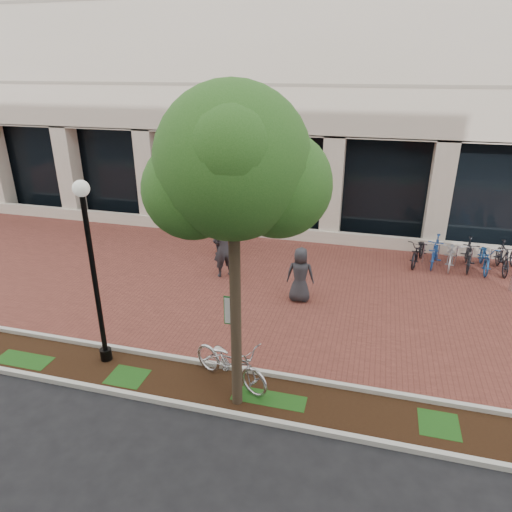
% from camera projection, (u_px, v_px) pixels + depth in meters
% --- Properties ---
extents(ground, '(120.00, 120.00, 0.00)m').
position_uv_depth(ground, '(251.00, 284.00, 14.99)').
color(ground, black).
rests_on(ground, ground).
extents(brick_plaza, '(40.00, 9.00, 0.01)m').
position_uv_depth(brick_plaza, '(251.00, 284.00, 14.99)').
color(brick_plaza, brown).
rests_on(brick_plaza, ground).
extents(planting_strip, '(40.00, 1.50, 0.01)m').
position_uv_depth(planting_strip, '(188.00, 383.00, 10.31)').
color(planting_strip, black).
rests_on(planting_strip, ground).
extents(curb_plaza_side, '(40.00, 0.12, 0.12)m').
position_uv_depth(curb_plaza_side, '(200.00, 362.00, 10.96)').
color(curb_plaza_side, beige).
rests_on(curb_plaza_side, ground).
extents(curb_street_side, '(40.00, 0.12, 0.12)m').
position_uv_depth(curb_street_side, '(174.00, 403.00, 9.62)').
color(curb_street_side, beige).
rests_on(curb_street_side, ground).
extents(parking_sign, '(0.34, 0.07, 2.72)m').
position_uv_depth(parking_sign, '(233.00, 333.00, 9.11)').
color(parking_sign, '#143715').
rests_on(parking_sign, ground).
extents(lamppost, '(0.36, 0.36, 4.46)m').
position_uv_depth(lamppost, '(93.00, 266.00, 10.19)').
color(lamppost, black).
rests_on(lamppost, ground).
extents(street_tree, '(3.27, 2.72, 6.49)m').
position_uv_depth(street_tree, '(236.00, 173.00, 7.86)').
color(street_tree, '#493829').
rests_on(street_tree, ground).
extents(locked_bicycle, '(2.21, 1.52, 1.10)m').
position_uv_depth(locked_bicycle, '(231.00, 362.00, 10.15)').
color(locked_bicycle, silver).
rests_on(locked_bicycle, ground).
extents(pedestrian_left, '(0.86, 0.82, 1.98)m').
position_uv_depth(pedestrian_left, '(223.00, 249.00, 15.23)').
color(pedestrian_left, '#2B2A30').
rests_on(pedestrian_left, ground).
extents(pedestrian_mid, '(0.93, 0.74, 1.84)m').
position_uv_depth(pedestrian_mid, '(221.00, 232.00, 17.03)').
color(pedestrian_mid, '#2C2C31').
rests_on(pedestrian_mid, ground).
extents(pedestrian_right, '(0.87, 0.60, 1.71)m').
position_uv_depth(pedestrian_right, '(300.00, 275.00, 13.66)').
color(pedestrian_right, '#2A2A30').
rests_on(pedestrian_right, ground).
extents(bike_rack_cluster, '(4.23, 1.96, 1.08)m').
position_uv_depth(bike_rack_cluster, '(468.00, 255.00, 16.00)').
color(bike_rack_cluster, black).
rests_on(bike_rack_cluster, ground).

